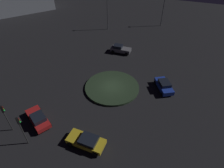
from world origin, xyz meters
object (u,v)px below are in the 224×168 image
object	(u,v)px
car_blue	(164,85)
traffic_light_north	(21,126)
traffic_light_northeast	(5,114)
car_grey	(120,49)
car_red	(38,118)
car_yellow	(87,141)
streetlamp_south	(164,6)
streetlamp_southeast	(107,10)

from	to	relation	value
car_blue	traffic_light_north	distance (m)	20.82
traffic_light_north	traffic_light_northeast	bearing A→B (deg)	98.31
car_grey	traffic_light_north	xyz separation A→B (m)	(2.54, 24.67, 2.32)
car_grey	car_blue	size ratio (longest dim) A/B	0.95
car_blue	car_grey	bearing A→B (deg)	-161.06
car_red	traffic_light_north	distance (m)	3.97
car_yellow	traffic_light_north	size ratio (longest dim) A/B	1.00
traffic_light_northeast	traffic_light_north	xyz separation A→B (m)	(-3.18, 0.77, 0.15)
traffic_light_northeast	traffic_light_north	distance (m)	3.28
car_yellow	car_grey	bearing A→B (deg)	-79.70
traffic_light_north	car_yellow	bearing A→B (deg)	-47.82
traffic_light_northeast	traffic_light_north	world-z (taller)	traffic_light_north
car_blue	car_yellow	size ratio (longest dim) A/B	0.99
car_grey	traffic_light_north	world-z (taller)	traffic_light_north
car_red	streetlamp_south	size ratio (longest dim) A/B	0.60
car_grey	car_yellow	distance (m)	22.61
car_grey	car_blue	xyz separation A→B (m)	(-10.55, 8.66, -0.05)
traffic_light_north	streetlamp_southeast	world-z (taller)	streetlamp_southeast
car_blue	traffic_light_northeast	distance (m)	22.41
car_yellow	streetlamp_southeast	distance (m)	34.91
car_yellow	traffic_light_north	distance (m)	7.40
car_red	traffic_light_northeast	bearing A→B (deg)	73.24
car_yellow	traffic_light_northeast	xyz separation A→B (m)	(9.75, 1.65, 2.27)
car_grey	traffic_light_northeast	size ratio (longest dim) A/B	0.99
car_blue	traffic_light_north	world-z (taller)	traffic_light_north
car_red	streetlamp_southeast	size ratio (longest dim) A/B	0.59
car_red	car_blue	world-z (taller)	car_blue
car_grey	streetlamp_south	distance (m)	19.43
car_grey	streetlamp_southeast	bearing A→B (deg)	122.77
car_yellow	traffic_light_northeast	world-z (taller)	traffic_light_northeast
car_blue	streetlamp_southeast	size ratio (longest dim) A/B	0.55
streetlamp_south	car_yellow	bearing A→B (deg)	88.49
car_blue	streetlamp_south	size ratio (longest dim) A/B	0.56
traffic_light_northeast	traffic_light_north	size ratio (longest dim) A/B	0.95
car_red	streetlamp_south	world-z (taller)	streetlamp_south
streetlamp_southeast	car_yellow	bearing A→B (deg)	109.21
car_grey	streetlamp_southeast	xyz separation A→B (m)	(7.38, -10.47, 4.19)
streetlamp_southeast	traffic_light_northeast	bearing A→B (deg)	92.76
car_blue	streetlamp_south	distance (m)	27.79
traffic_light_northeast	car_red	bearing A→B (deg)	-11.13
car_blue	streetlamp_southeast	bearing A→B (deg)	-168.53
car_blue	streetlamp_south	world-z (taller)	streetlamp_south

